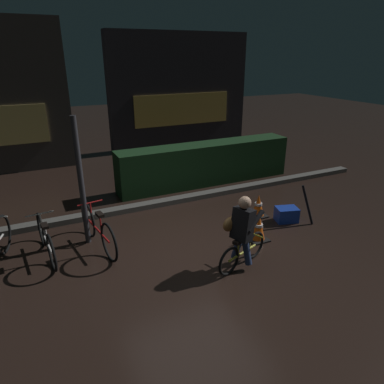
% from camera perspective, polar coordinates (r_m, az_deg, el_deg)
% --- Properties ---
extents(ground_plane, '(40.00, 40.00, 0.00)m').
position_cam_1_polar(ground_plane, '(6.25, 0.72, -9.85)').
color(ground_plane, black).
extents(sidewalk_curb, '(12.00, 0.24, 0.12)m').
position_cam_1_polar(sidewalk_curb, '(8.03, -6.22, -1.97)').
color(sidewalk_curb, '#56544F').
rests_on(sidewalk_curb, ground).
extents(hedge_row, '(4.80, 0.70, 1.09)m').
position_cam_1_polar(hedge_row, '(9.31, 2.27, 4.70)').
color(hedge_row, '#19381C').
rests_on(hedge_row, ground).
extents(storefront_right, '(5.22, 0.54, 4.01)m').
position_cam_1_polar(storefront_right, '(13.11, -2.03, 16.17)').
color(storefront_right, '#262328').
rests_on(storefront_right, ground).
extents(street_post, '(0.10, 0.10, 2.35)m').
position_cam_1_polar(street_post, '(6.37, -17.76, 1.41)').
color(street_post, '#2D2D33').
rests_on(street_post, ground).
extents(parked_bike_left_mid, '(0.46, 1.56, 0.72)m').
position_cam_1_polar(parked_bike_left_mid, '(6.46, -22.88, -7.23)').
color(parked_bike_left_mid, black).
rests_on(parked_bike_left_mid, ground).
extents(parked_bike_center_left, '(0.46, 1.71, 0.79)m').
position_cam_1_polar(parked_bike_center_left, '(6.44, -15.20, -6.00)').
color(parked_bike_center_left, black).
rests_on(parked_bike_center_left, ground).
extents(traffic_cone_near, '(0.36, 0.36, 0.54)m').
position_cam_1_polar(traffic_cone_near, '(6.62, 10.86, -5.76)').
color(traffic_cone_near, black).
rests_on(traffic_cone_near, ground).
extents(traffic_cone_far, '(0.36, 0.36, 0.49)m').
position_cam_1_polar(traffic_cone_far, '(7.58, 10.84, -2.29)').
color(traffic_cone_far, black).
rests_on(traffic_cone_far, ground).
extents(blue_crate, '(0.51, 0.43, 0.30)m').
position_cam_1_polar(blue_crate, '(7.53, 15.28, -3.57)').
color(blue_crate, '#193DB7').
rests_on(blue_crate, ground).
extents(cyclist, '(1.13, 0.51, 1.25)m').
position_cam_1_polar(cyclist, '(5.63, 8.13, -6.52)').
color(cyclist, black).
rests_on(cyclist, ground).
extents(closed_umbrella, '(0.25, 0.28, 0.82)m').
position_cam_1_polar(closed_umbrella, '(7.45, 18.46, -2.03)').
color(closed_umbrella, black).
rests_on(closed_umbrella, ground).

